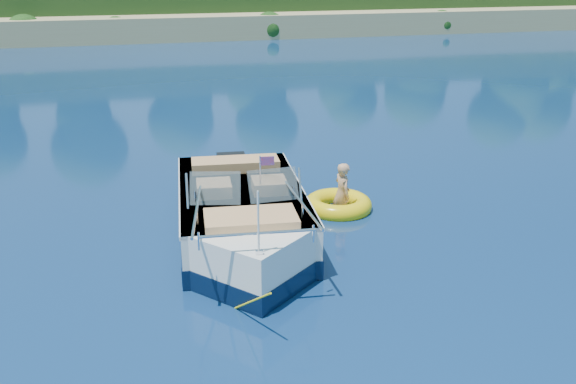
% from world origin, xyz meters
% --- Properties ---
extents(ground, '(160.00, 160.00, 0.00)m').
position_xyz_m(ground, '(0.00, 0.00, 0.00)').
color(ground, '#091D41').
rests_on(ground, ground).
extents(shoreline, '(170.00, 59.00, 6.00)m').
position_xyz_m(shoreline, '(0.00, 63.77, 0.98)').
color(shoreline, tan).
rests_on(shoreline, ground).
extents(motorboat, '(2.67, 6.30, 2.10)m').
position_xyz_m(motorboat, '(1.24, 3.85, 0.41)').
color(motorboat, white).
rests_on(motorboat, ground).
extents(tow_tube, '(1.84, 1.84, 0.37)m').
position_xyz_m(tow_tube, '(3.44, 4.96, 0.10)').
color(tow_tube, yellow).
rests_on(tow_tube, ground).
extents(boy, '(0.43, 0.78, 1.46)m').
position_xyz_m(boy, '(3.49, 4.90, 0.00)').
color(boy, tan).
rests_on(boy, ground).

